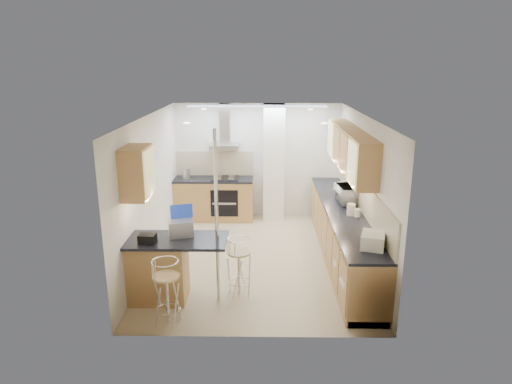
{
  "coord_description": "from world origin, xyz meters",
  "views": [
    {
      "loc": [
        0.1,
        -7.43,
        3.35
      ],
      "look_at": [
        -0.01,
        0.2,
        1.16
      ],
      "focal_mm": 32.0,
      "sensor_mm": 36.0,
      "label": 1
    }
  ],
  "objects_px": {
    "microwave": "(349,194)",
    "laptop": "(181,228)",
    "bread_bin": "(373,240)",
    "bar_stool_near": "(167,292)",
    "bar_stool_end": "(239,267)"
  },
  "relations": [
    {
      "from": "microwave",
      "to": "bread_bin",
      "type": "distance_m",
      "value": 2.05
    },
    {
      "from": "bread_bin",
      "to": "laptop",
      "type": "bearing_deg",
      "value": -170.79
    },
    {
      "from": "laptop",
      "to": "bar_stool_near",
      "type": "distance_m",
      "value": 0.98
    },
    {
      "from": "laptop",
      "to": "bar_stool_near",
      "type": "bearing_deg",
      "value": -111.22
    },
    {
      "from": "bar_stool_end",
      "to": "bar_stool_near",
      "type": "bearing_deg",
      "value": -175.18
    },
    {
      "from": "microwave",
      "to": "bread_bin",
      "type": "xyz_separation_m",
      "value": [
        -0.05,
        -2.05,
        -0.05
      ]
    },
    {
      "from": "bar_stool_near",
      "to": "bread_bin",
      "type": "xyz_separation_m",
      "value": [
        2.74,
        0.44,
        0.56
      ]
    },
    {
      "from": "microwave",
      "to": "bar_stool_near",
      "type": "bearing_deg",
      "value": 126.54
    },
    {
      "from": "microwave",
      "to": "bar_stool_near",
      "type": "xyz_separation_m",
      "value": [
        -2.79,
        -2.48,
        -0.62
      ]
    },
    {
      "from": "bar_stool_end",
      "to": "bread_bin",
      "type": "height_order",
      "value": "bread_bin"
    },
    {
      "from": "bar_stool_near",
      "to": "bread_bin",
      "type": "distance_m",
      "value": 2.83
    },
    {
      "from": "microwave",
      "to": "laptop",
      "type": "relative_size",
      "value": 1.64
    },
    {
      "from": "microwave",
      "to": "laptop",
      "type": "distance_m",
      "value": 3.21
    },
    {
      "from": "microwave",
      "to": "bread_bin",
      "type": "height_order",
      "value": "microwave"
    },
    {
      "from": "bar_stool_near",
      "to": "bar_stool_end",
      "type": "xyz_separation_m",
      "value": [
        0.9,
        0.81,
        -0.01
      ]
    }
  ]
}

